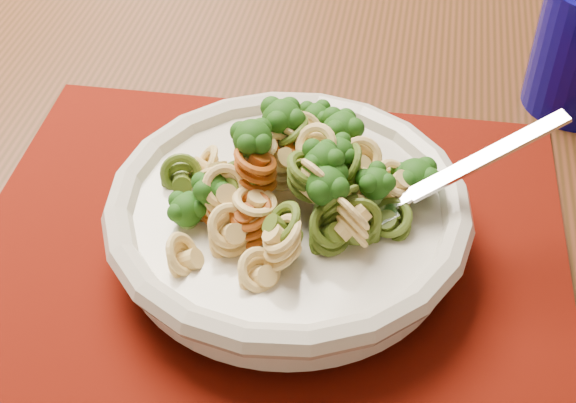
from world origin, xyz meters
The scene contains 5 objects.
dining_table centered at (0.68, -0.69, 0.62)m, with size 1.58×1.29×0.71m.
placemat centered at (0.76, -0.71, 0.71)m, with size 0.40×0.31×0.00m, color #550E03.
pasta_bowl centered at (0.78, -0.71, 0.74)m, with size 0.24×0.24×0.05m.
pasta_broccoli_heap centered at (0.78, -0.71, 0.76)m, with size 0.20×0.20×0.06m, color #F1CC77, non-canonical shape.
fork centered at (0.83, -0.70, 0.76)m, with size 0.19×0.02×0.01m, color silver, non-canonical shape.
Camera 1 is at (0.97, -1.04, 1.11)m, focal length 50.00 mm.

